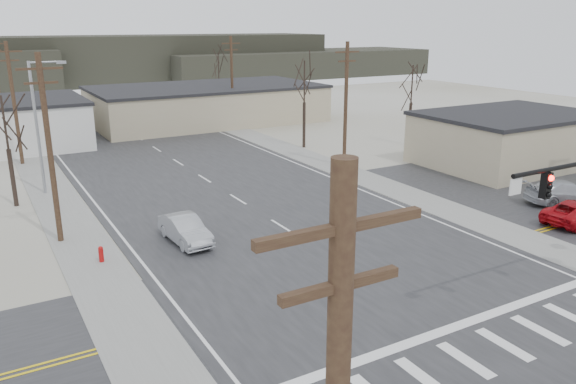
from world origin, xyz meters
The scene contains 25 objects.
ground centered at (0.00, 0.00, 0.00)m, with size 140.00×140.00×0.00m, color beige.
main_road centered at (0.00, 15.00, 0.02)m, with size 18.00×110.00×0.05m, color #252528.
cross_road centered at (0.00, 0.00, 0.02)m, with size 90.00×10.00×0.04m, color #252528.
parking_lot centered at (20.00, 6.00, 0.02)m, with size 18.00×20.00×0.03m, color #252528.
sidewalk_left centered at (-10.60, 20.00, 0.03)m, with size 3.00×90.00×0.06m, color gray.
sidewalk_right centered at (10.60, 20.00, 0.03)m, with size 3.00×90.00×0.06m, color gray.
fire_hydrant centered at (-10.20, 8.00, 0.45)m, with size 0.24×0.24×0.87m.
building_right_far centered at (10.00, 44.00, 2.15)m, with size 26.30×14.30×4.30m.
building_lot centered at (24.00, 12.00, 2.16)m, with size 14.30×10.30×4.30m.
upole_left_b centered at (-11.50, 12.00, 5.22)m, with size 2.20×0.30×10.00m.
upole_left_c centered at (-11.50, 32.00, 5.22)m, with size 2.20×0.30×10.00m.
upole_right_a centered at (11.50, 18.00, 5.22)m, with size 2.20×0.30×10.00m.
upole_right_b centered at (11.50, 40.00, 5.22)m, with size 2.20×0.30×10.00m.
streetlight_main centered at (-10.80, 22.00, 5.09)m, with size 2.40×0.25×9.00m.
tree_left_near centered at (-13.00, 20.00, 5.23)m, with size 3.30×3.30×7.35m.
tree_right_mid centered at (12.50, 26.00, 5.93)m, with size 3.74×3.74×8.33m.
tree_right_far centered at (15.00, 52.00, 5.58)m, with size 3.52×3.52×7.84m.
tree_lot centered at (22.00, 22.00, 5.58)m, with size 3.52×3.52×7.84m.
hill_center centered at (15.00, 96.00, 4.50)m, with size 80.00×18.00×9.00m, color #333026.
hill_right centered at (50.00, 90.00, 2.75)m, with size 60.00×18.00×5.50m, color #333026.
sedan_crossing centered at (-5.68, 8.47, 0.76)m, with size 1.50×4.31×1.42m, color gray.
car_far_a centered at (-1.18, 46.50, 0.80)m, with size 2.11×5.19×1.51m, color black.
car_far_b centered at (0.37, 63.37, 0.66)m, with size 1.46×3.62×1.23m, color black.
car_parked_red centered at (15.35, -0.06, 0.70)m, with size 2.21×4.79×1.33m, color #A2080F.
car_parked_silver centered at (18.15, 2.60, 0.79)m, with size 2.11×5.18×1.50m, color #9FA3A9.
Camera 1 is at (-14.92, -18.75, 11.37)m, focal length 35.00 mm.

